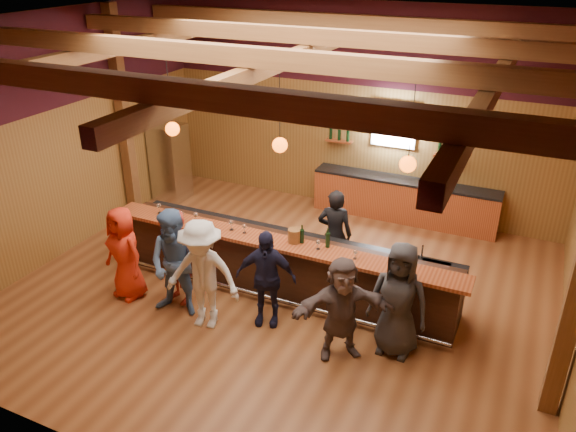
{
  "coord_description": "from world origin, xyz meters",
  "views": [
    {
      "loc": [
        3.58,
        -7.45,
        5.49
      ],
      "look_at": [
        0.0,
        0.3,
        1.35
      ],
      "focal_mm": 35.0,
      "sensor_mm": 36.0,
      "label": 1
    }
  ],
  "objects_px": {
    "customer_orange": "(125,253)",
    "ice_bucket": "(294,236)",
    "bar_counter": "(285,263)",
    "customer_brown": "(342,308)",
    "bottle_a": "(302,236)",
    "customer_dark": "(399,300)",
    "customer_navy": "(266,278)",
    "back_bar_cabinet": "(404,200)",
    "stainless_fridge": "(170,162)",
    "customer_denim": "(176,264)",
    "bartender": "(335,234)",
    "customer_redvest": "(177,258)",
    "customer_white": "(202,275)"
  },
  "relations": [
    {
      "from": "customer_orange",
      "to": "ice_bucket",
      "type": "relative_size",
      "value": 7.27
    },
    {
      "from": "bar_counter",
      "to": "customer_brown",
      "type": "xyz_separation_m",
      "value": [
        1.48,
        -1.27,
        0.29
      ]
    },
    {
      "from": "bar_counter",
      "to": "bottle_a",
      "type": "xyz_separation_m",
      "value": [
        0.4,
        -0.21,
        0.71
      ]
    },
    {
      "from": "customer_dark",
      "to": "customer_orange",
      "type": "bearing_deg",
      "value": -172.29
    },
    {
      "from": "customer_navy",
      "to": "customer_dark",
      "type": "distance_m",
      "value": 2.07
    },
    {
      "from": "back_bar_cabinet",
      "to": "customer_dark",
      "type": "xyz_separation_m",
      "value": [
        1.01,
        -4.41,
        0.42
      ]
    },
    {
      "from": "back_bar_cabinet",
      "to": "customer_navy",
      "type": "height_order",
      "value": "customer_navy"
    },
    {
      "from": "stainless_fridge",
      "to": "customer_denim",
      "type": "distance_m",
      "value": 4.76
    },
    {
      "from": "customer_brown",
      "to": "bartender",
      "type": "xyz_separation_m",
      "value": [
        -0.86,
        2.02,
        0.04
      ]
    },
    {
      "from": "stainless_fridge",
      "to": "customer_redvest",
      "type": "distance_m",
      "value": 4.41
    },
    {
      "from": "customer_denim",
      "to": "customer_brown",
      "type": "xyz_separation_m",
      "value": [
        2.75,
        0.1,
        -0.11
      ]
    },
    {
      "from": "customer_redvest",
      "to": "bartender",
      "type": "relative_size",
      "value": 0.97
    },
    {
      "from": "customer_orange",
      "to": "customer_navy",
      "type": "height_order",
      "value": "customer_orange"
    },
    {
      "from": "bar_counter",
      "to": "customer_dark",
      "type": "bearing_deg",
      "value": -21.04
    },
    {
      "from": "stainless_fridge",
      "to": "customer_denim",
      "type": "xyz_separation_m",
      "value": [
        2.84,
        -3.82,
        0.02
      ]
    },
    {
      "from": "customer_redvest",
      "to": "bartender",
      "type": "distance_m",
      "value": 2.77
    },
    {
      "from": "customer_navy",
      "to": "bottle_a",
      "type": "relative_size",
      "value": 5.15
    },
    {
      "from": "customer_orange",
      "to": "customer_denim",
      "type": "height_order",
      "value": "customer_denim"
    },
    {
      "from": "stainless_fridge",
      "to": "customer_brown",
      "type": "xyz_separation_m",
      "value": [
        5.6,
        -3.72,
        -0.09
      ]
    },
    {
      "from": "bar_counter",
      "to": "customer_brown",
      "type": "distance_m",
      "value": 1.97
    },
    {
      "from": "stainless_fridge",
      "to": "customer_navy",
      "type": "distance_m",
      "value": 5.48
    },
    {
      "from": "customer_orange",
      "to": "customer_brown",
      "type": "relative_size",
      "value": 1.02
    },
    {
      "from": "customer_orange",
      "to": "customer_navy",
      "type": "bearing_deg",
      "value": 19.15
    },
    {
      "from": "customer_brown",
      "to": "bottle_a",
      "type": "height_order",
      "value": "customer_brown"
    },
    {
      "from": "customer_white",
      "to": "customer_brown",
      "type": "xyz_separation_m",
      "value": [
        2.19,
        0.22,
        -0.11
      ]
    },
    {
      "from": "back_bar_cabinet",
      "to": "customer_brown",
      "type": "relative_size",
      "value": 2.47
    },
    {
      "from": "bar_counter",
      "to": "bottle_a",
      "type": "bearing_deg",
      "value": -27.77
    },
    {
      "from": "customer_redvest",
      "to": "bottle_a",
      "type": "relative_size",
      "value": 5.21
    },
    {
      "from": "stainless_fridge",
      "to": "customer_denim",
      "type": "bearing_deg",
      "value": -53.35
    },
    {
      "from": "stainless_fridge",
      "to": "customer_navy",
      "type": "height_order",
      "value": "stainless_fridge"
    },
    {
      "from": "customer_orange",
      "to": "ice_bucket",
      "type": "distance_m",
      "value": 2.88
    },
    {
      "from": "customer_denim",
      "to": "bottle_a",
      "type": "height_order",
      "value": "customer_denim"
    },
    {
      "from": "customer_redvest",
      "to": "stainless_fridge",
      "type": "bearing_deg",
      "value": 145.28
    },
    {
      "from": "customer_denim",
      "to": "customer_navy",
      "type": "distance_m",
      "value": 1.46
    },
    {
      "from": "ice_bucket",
      "to": "customer_brown",
      "type": "bearing_deg",
      "value": -40.47
    },
    {
      "from": "stainless_fridge",
      "to": "customer_dark",
      "type": "distance_m",
      "value": 7.12
    },
    {
      "from": "bar_counter",
      "to": "customer_redvest",
      "type": "bearing_deg",
      "value": -143.84
    },
    {
      "from": "stainless_fridge",
      "to": "customer_brown",
      "type": "relative_size",
      "value": 1.11
    },
    {
      "from": "customer_denim",
      "to": "customer_brown",
      "type": "relative_size",
      "value": 1.14
    },
    {
      "from": "bartender",
      "to": "stainless_fridge",
      "type": "bearing_deg",
      "value": -29.67
    },
    {
      "from": "stainless_fridge",
      "to": "bartender",
      "type": "relative_size",
      "value": 1.06
    },
    {
      "from": "customer_orange",
      "to": "ice_bucket",
      "type": "height_order",
      "value": "customer_orange"
    },
    {
      "from": "customer_redvest",
      "to": "customer_denim",
      "type": "xyz_separation_m",
      "value": [
        0.19,
        -0.3,
        0.09
      ]
    },
    {
      "from": "customer_brown",
      "to": "ice_bucket",
      "type": "xyz_separation_m",
      "value": [
        -1.2,
        1.03,
        0.41
      ]
    },
    {
      "from": "customer_navy",
      "to": "ice_bucket",
      "type": "bearing_deg",
      "value": 63.55
    },
    {
      "from": "customer_orange",
      "to": "bottle_a",
      "type": "distance_m",
      "value": 3.0
    },
    {
      "from": "back_bar_cabinet",
      "to": "customer_redvest",
      "type": "bearing_deg",
      "value": -119.73
    },
    {
      "from": "back_bar_cabinet",
      "to": "customer_white",
      "type": "bearing_deg",
      "value": -110.57
    },
    {
      "from": "bar_counter",
      "to": "bartender",
      "type": "height_order",
      "value": "bartender"
    },
    {
      "from": "customer_denim",
      "to": "bartender",
      "type": "bearing_deg",
      "value": 41.37
    }
  ]
}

